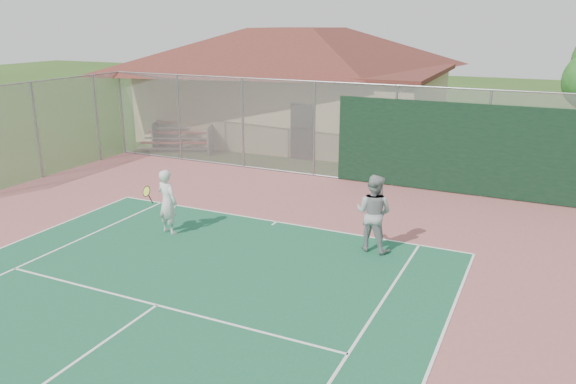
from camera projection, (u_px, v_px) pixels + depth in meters
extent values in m
cylinder|color=gray|center=(122.00, 113.00, 24.18)|extent=(0.08, 0.08, 3.50)
cylinder|color=gray|center=(179.00, 118.00, 22.95)|extent=(0.08, 0.08, 3.50)
cylinder|color=gray|center=(243.00, 124.00, 21.72)|extent=(0.08, 0.08, 3.50)
cylinder|color=gray|center=(314.00, 130.00, 20.49)|extent=(0.08, 0.08, 3.50)
cylinder|color=gray|center=(395.00, 137.00, 19.27)|extent=(0.08, 0.08, 3.50)
cylinder|color=gray|center=(486.00, 145.00, 18.04)|extent=(0.08, 0.08, 3.50)
cylinder|color=gray|center=(341.00, 83.00, 19.57)|extent=(20.00, 0.05, 0.05)
cylinder|color=gray|center=(339.00, 178.00, 20.58)|extent=(20.00, 0.05, 0.05)
cube|color=#999EA0|center=(340.00, 132.00, 20.08)|extent=(20.00, 0.02, 3.50)
cube|color=black|center=(485.00, 151.00, 18.05)|extent=(10.00, 0.04, 3.00)
cylinder|color=gray|center=(97.00, 118.00, 22.88)|extent=(0.08, 0.08, 3.50)
cylinder|color=gray|center=(37.00, 131.00, 20.29)|extent=(0.08, 0.08, 3.50)
cube|color=#999EA0|center=(37.00, 131.00, 20.29)|extent=(0.02, 9.00, 3.50)
cube|color=tan|center=(297.00, 104.00, 27.76)|extent=(13.41, 9.18, 3.28)
cube|color=brown|center=(298.00, 69.00, 27.26)|extent=(13.98, 9.75, 0.20)
pyramid|color=brown|center=(298.00, 28.00, 26.70)|extent=(14.75, 10.10, 1.97)
cube|color=black|center=(302.00, 132.00, 23.20)|extent=(0.98, 0.06, 2.30)
cube|color=#A33125|center=(176.00, 143.00, 24.94)|extent=(3.00, 1.58, 0.05)
cube|color=#B2B5BA|center=(173.00, 149.00, 24.78)|extent=(2.98, 1.55, 0.04)
cube|color=#A33125|center=(183.00, 132.00, 25.33)|extent=(3.00, 1.58, 0.05)
cube|color=#B2B5BA|center=(180.00, 138.00, 25.17)|extent=(2.98, 1.55, 0.04)
cube|color=#A33125|center=(190.00, 122.00, 25.73)|extent=(3.00, 1.58, 0.05)
cube|color=#B2B5BA|center=(187.00, 128.00, 25.56)|extent=(2.98, 1.55, 0.04)
cube|color=#B2B5BA|center=(157.00, 133.00, 25.98)|extent=(0.84, 1.75, 1.16)
cube|color=#B2B5BA|center=(211.00, 139.00, 24.78)|extent=(0.84, 1.75, 1.16)
imported|color=silver|center=(168.00, 203.00, 15.08)|extent=(0.73, 0.56, 1.78)
imported|color=#9B9DA0|center=(373.00, 214.00, 13.92)|extent=(1.03, 0.85, 1.97)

